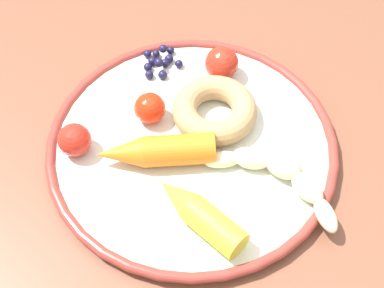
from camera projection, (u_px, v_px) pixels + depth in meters
dining_table at (231, 185)px, 0.72m from camera, size 1.18×0.96×0.71m
plate at (192, 145)px, 0.65m from camera, size 0.34×0.34×0.02m
banana at (277, 175)px, 0.61m from camera, size 0.18×0.06×0.03m
carrot_orange at (155, 151)px, 0.62m from camera, size 0.13×0.11×0.04m
carrot_yellow at (199, 214)px, 0.58m from camera, size 0.12×0.05×0.03m
donut at (215, 110)px, 0.66m from camera, size 0.10×0.10×0.03m
blueberry_pile at (160, 62)px, 0.72m from camera, size 0.05×0.06×0.02m
tomato_near at (150, 108)px, 0.66m from camera, size 0.04×0.04×0.04m
tomato_mid at (75, 140)px, 0.63m from camera, size 0.04×0.04×0.04m
tomato_far at (222, 63)px, 0.70m from camera, size 0.04×0.04×0.04m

